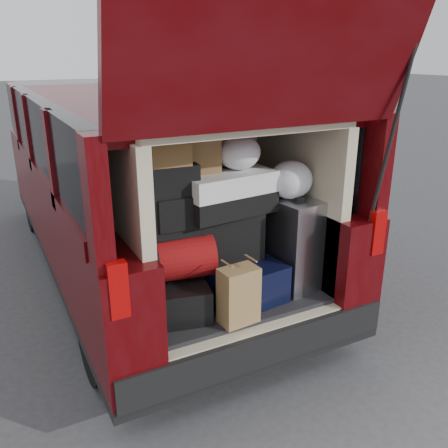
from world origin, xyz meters
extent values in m
plane|color=#343437|center=(0.00, 0.00, 0.00)|extent=(80.00, 80.00, 0.00)
cylinder|color=black|center=(-0.82, 0.40, 0.32)|extent=(0.24, 0.64, 0.64)
cylinder|color=black|center=(0.82, 0.40, 0.32)|extent=(0.24, 0.64, 0.64)
cylinder|color=black|center=(-0.82, 3.70, 0.32)|extent=(0.24, 0.64, 0.64)
cylinder|color=black|center=(0.82, 3.70, 0.32)|extent=(0.24, 0.64, 0.64)
cube|color=black|center=(0.00, 2.08, 0.26)|extent=(1.90, 4.85, 0.08)
cube|color=#480203|center=(-0.79, 2.08, 0.70)|extent=(0.33, 4.85, 0.80)
cube|color=#480203|center=(0.79, 2.08, 0.70)|extent=(0.33, 4.85, 0.80)
cube|color=#480203|center=(0.00, 2.08, 1.73)|extent=(1.82, 4.46, 0.10)
cube|color=black|center=(-0.88, 1.97, 1.44)|extent=(0.12, 4.25, 0.68)
cube|color=black|center=(0.88, 1.97, 1.44)|extent=(0.12, 4.25, 0.68)
cube|color=black|center=(0.00, -0.29, 0.40)|extent=(1.86, 0.16, 0.22)
cube|color=#990505|center=(-0.86, -0.33, 1.02)|extent=(0.10, 0.06, 0.30)
cube|color=#990505|center=(0.86, -0.33, 1.02)|extent=(0.10, 0.06, 0.30)
cube|color=black|center=(0.00, 0.28, 0.52)|extent=(1.24, 1.05, 0.06)
cube|color=beige|center=(-0.66, 0.28, 1.12)|extent=(0.08, 1.05, 1.15)
cube|color=beige|center=(0.66, 0.28, 1.12)|extent=(0.08, 1.05, 1.15)
cube|color=beige|center=(0.00, 0.83, 1.12)|extent=(1.34, 0.06, 1.15)
cube|color=beige|center=(0.00, 0.28, 1.73)|extent=(1.34, 1.05, 0.06)
cube|color=#480203|center=(0.00, -0.46, 2.26)|extent=(1.75, 0.38, 1.02)
cylinder|color=black|center=(0.84, -0.40, 1.65)|extent=(0.02, 0.90, 0.76)
cube|color=black|center=(0.00, 0.28, 0.28)|extent=(1.24, 1.05, 0.55)
cube|color=black|center=(-0.39, 0.14, 0.66)|extent=(0.51, 0.62, 0.22)
cube|color=black|center=(0.06, 0.12, 0.68)|extent=(0.54, 0.64, 0.26)
cube|color=silver|center=(0.47, 0.08, 0.87)|extent=(0.32, 0.46, 0.64)
cube|color=olive|center=(-0.10, -0.20, 0.73)|extent=(0.25, 0.17, 0.36)
cube|color=maroon|center=(-0.35, 0.12, 0.91)|extent=(0.47, 0.35, 0.28)
cube|color=black|center=(0.02, 0.19, 0.97)|extent=(0.47, 0.30, 0.33)
cube|color=black|center=(-0.37, 0.17, 1.28)|extent=(0.33, 0.21, 0.45)
cube|color=white|center=(0.02, 0.17, 1.27)|extent=(0.64, 0.38, 0.27)
cube|color=brown|center=(-0.37, 0.17, 1.61)|extent=(0.25, 0.21, 0.21)
cube|color=brown|center=(-0.13, 0.26, 1.51)|extent=(0.21, 0.17, 0.21)
ellipsoid|color=white|center=(0.12, 0.21, 1.52)|extent=(0.32, 0.30, 0.23)
ellipsoid|color=white|center=(0.46, 0.10, 1.32)|extent=(0.32, 0.30, 0.26)
camera|label=1|loc=(-1.36, -2.43, 2.13)|focal=38.00mm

